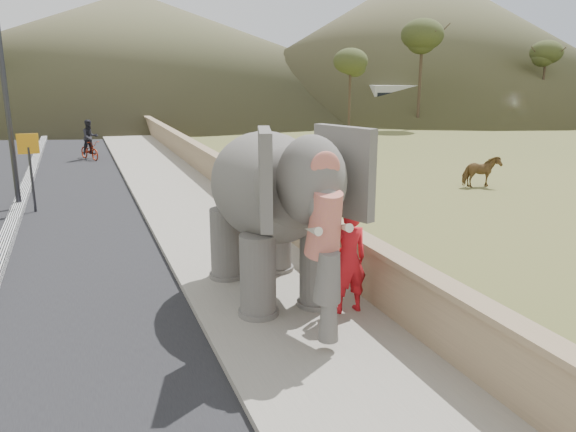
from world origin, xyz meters
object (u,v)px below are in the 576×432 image
(lamppost, at_px, (12,47))
(elephant_and_man, at_px, (269,210))
(cow, at_px, (481,172))
(motorcyclist, at_px, (90,144))

(lamppost, distance_m, elephant_and_man, 11.09)
(cow, height_order, motorcyclist, motorcyclist)
(elephant_and_man, relative_size, motorcyclist, 2.26)
(elephant_and_man, bearing_deg, cow, 33.84)
(cow, relative_size, motorcyclist, 0.71)
(cow, bearing_deg, elephant_and_man, 129.54)
(cow, xyz_separation_m, motorcyclist, (-13.30, 12.30, 0.18))
(lamppost, xyz_separation_m, cow, (15.45, -2.33, -4.29))
(elephant_and_man, height_order, motorcyclist, elephant_and_man)
(lamppost, distance_m, cow, 16.21)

